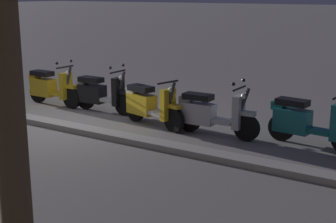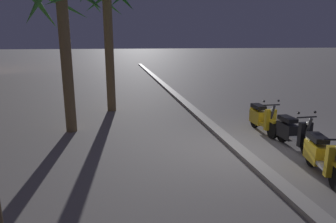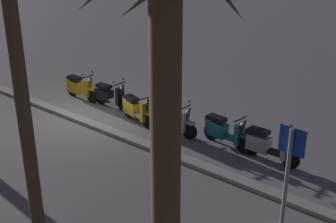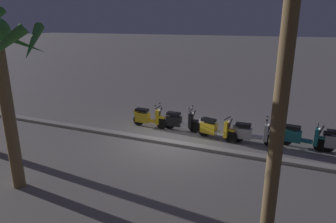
{
  "view_description": "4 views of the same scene",
  "coord_description": "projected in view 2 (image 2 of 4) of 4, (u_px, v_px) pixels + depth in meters",
  "views": [
    {
      "loc": [
        -7.47,
        7.55,
        2.83
      ],
      "look_at": [
        -3.66,
        1.62,
        1.11
      ],
      "focal_mm": 52.68,
      "sensor_mm": 36.0,
      "label": 1
    },
    {
      "loc": [
        -7.03,
        3.59,
        2.97
      ],
      "look_at": [
        -0.57,
        2.39,
        1.38
      ],
      "focal_mm": 31.66,
      "sensor_mm": 36.0,
      "label": 2
    },
    {
      "loc": [
        -11.37,
        9.24,
        6.1
      ],
      "look_at": [
        -3.62,
        -0.13,
        1.15
      ],
      "focal_mm": 47.68,
      "sensor_mm": 36.0,
      "label": 3
    },
    {
      "loc": [
        -4.29,
        10.58,
        4.72
      ],
      "look_at": [
        0.16,
        -0.01,
        1.25
      ],
      "focal_mm": 31.76,
      "sensor_mm": 36.0,
      "label": 4
    }
  ],
  "objects": [
    {
      "name": "scooter_yellow_lead_nearest",
      "position": [
        262.0,
        118.0,
        9.77
      ],
      "size": [
        1.73,
        0.56,
        1.17
      ],
      "color": "black",
      "rests_on": "ground"
    },
    {
      "name": "scooter_black_tail_end",
      "position": [
        292.0,
        132.0,
        8.32
      ],
      "size": [
        1.72,
        0.56,
        1.17
      ],
      "color": "black",
      "rests_on": "ground"
    },
    {
      "name": "scooter_yellow_gap_after_mid",
      "position": [
        321.0,
        155.0,
        6.62
      ],
      "size": [
        1.73,
        0.71,
        1.04
      ],
      "color": "black",
      "rests_on": "ground"
    },
    {
      "name": "palm_tree_mid_walkway",
      "position": [
        107.0,
        13.0,
        11.87
      ],
      "size": [
        2.41,
        2.49,
        5.41
      ],
      "color": "olive",
      "rests_on": "ground"
    },
    {
      "name": "ground_plane",
      "position": [
        251.0,
        152.0,
        8.05
      ],
      "size": [
        200.0,
        200.0,
        0.0
      ],
      "primitive_type": "plane",
      "color": "gray"
    },
    {
      "name": "curb_strip",
      "position": [
        240.0,
        151.0,
        7.99
      ],
      "size": [
        60.0,
        0.36,
        0.12
      ],
      "primitive_type": "cube",
      "color": "#ADA89E",
      "rests_on": "ground"
    },
    {
      "name": "palm_tree_near_sign",
      "position": [
        63.0,
        18.0,
        9.08
      ],
      "size": [
        2.68,
        2.61,
        4.86
      ],
      "color": "olive",
      "rests_on": "ground"
    }
  ]
}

